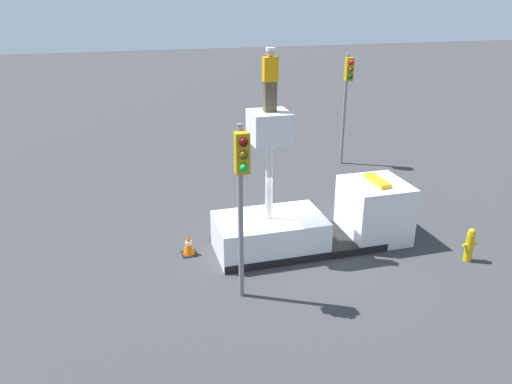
% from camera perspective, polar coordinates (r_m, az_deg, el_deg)
% --- Properties ---
extents(ground_plane, '(120.00, 120.00, 0.00)m').
position_cam_1_polar(ground_plane, '(16.16, 4.79, -6.26)').
color(ground_plane, '#38383A').
extents(bucket_truck, '(6.23, 2.09, 4.46)m').
position_cam_1_polar(bucket_truck, '(15.96, 6.86, -3.17)').
color(bucket_truck, black).
rests_on(bucket_truck, ground).
extents(worker, '(0.40, 0.26, 1.75)m').
position_cam_1_polar(worker, '(14.11, 1.62, 12.67)').
color(worker, brown).
rests_on(worker, bucket_truck).
extents(traffic_light_pole, '(0.34, 0.57, 4.73)m').
position_cam_1_polar(traffic_light_pole, '(12.08, -1.66, 1.29)').
color(traffic_light_pole, gray).
rests_on(traffic_light_pole, ground).
extents(traffic_light_across, '(0.34, 0.57, 5.09)m').
position_cam_1_polar(traffic_light_across, '(23.18, 10.38, 11.63)').
color(traffic_light_across, gray).
rests_on(traffic_light_across, ground).
extents(fire_hydrant, '(0.48, 0.24, 1.07)m').
position_cam_1_polar(fire_hydrant, '(16.40, 23.22, -5.59)').
color(fire_hydrant, gold).
rests_on(fire_hydrant, ground).
extents(traffic_cone_rear, '(0.46, 0.46, 0.73)m').
position_cam_1_polar(traffic_cone_rear, '(15.65, -7.70, -5.95)').
color(traffic_cone_rear, black).
rests_on(traffic_cone_rear, ground).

